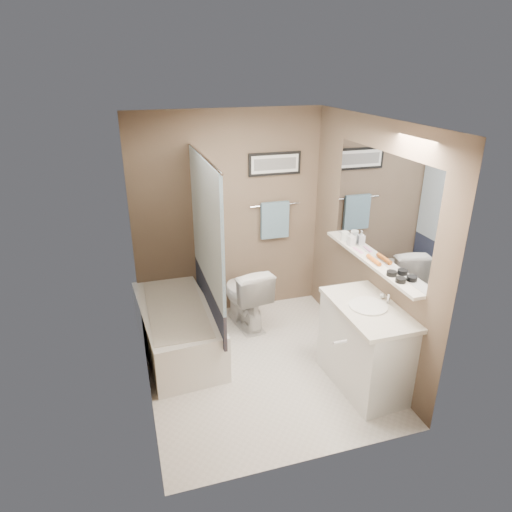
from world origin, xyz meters
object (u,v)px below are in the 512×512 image
object	(u,v)px
candle_bowl_far	(392,273)
soap_bottle	(351,238)
bathtub	(177,328)
vanity	(365,348)
toilet	(245,295)
glass_jar	(345,236)
hair_brush_front	(374,260)
candle_bowl_near	(401,280)

from	to	relation	value
candle_bowl_far	soap_bottle	world-z (taller)	soap_bottle
bathtub	candle_bowl_far	xyz separation A→B (m)	(1.79, -1.08, 0.89)
bathtub	vanity	distance (m)	1.94
soap_bottle	toilet	bearing A→B (deg)	147.69
toilet	soap_bottle	size ratio (longest dim) A/B	5.08
glass_jar	soap_bottle	distance (m)	0.14
candle_bowl_far	bathtub	bearing A→B (deg)	148.75
bathtub	candle_bowl_far	size ratio (longest dim) A/B	16.67
vanity	candle_bowl_far	world-z (taller)	candle_bowl_far
vanity	hair_brush_front	xyz separation A→B (m)	(0.19, 0.31, 0.74)
candle_bowl_near	glass_jar	xyz separation A→B (m)	(0.00, 1.03, 0.03)
toilet	candle_bowl_far	bearing A→B (deg)	116.31
hair_brush_front	soap_bottle	bearing A→B (deg)	90.00
vanity	hair_brush_front	size ratio (longest dim) A/B	4.09
toilet	vanity	size ratio (longest dim) A/B	0.84
toilet	glass_jar	distance (m)	1.33
vanity	soap_bottle	xyz separation A→B (m)	(0.19, 0.76, 0.79)
toilet	candle_bowl_near	size ratio (longest dim) A/B	8.35
candle_bowl_near	soap_bottle	bearing A→B (deg)	90.00
hair_brush_front	candle_bowl_near	bearing A→B (deg)	-90.00
soap_bottle	vanity	bearing A→B (deg)	-103.65
candle_bowl_near	candle_bowl_far	world-z (taller)	same
bathtub	toilet	size ratio (longest dim) A/B	2.00
candle_bowl_near	candle_bowl_far	xyz separation A→B (m)	(0.00, 0.14, 0.00)
bathtub	candle_bowl_far	distance (m)	2.27
vanity	candle_bowl_far	distance (m)	0.76
toilet	candle_bowl_near	xyz separation A→B (m)	(0.96, -1.50, 0.76)
hair_brush_front	glass_jar	distance (m)	0.59
toilet	vanity	xyz separation A→B (m)	(0.78, -1.37, 0.02)
hair_brush_front	vanity	bearing A→B (deg)	-120.59
candle_bowl_far	glass_jar	xyz separation A→B (m)	(0.00, 0.89, 0.03)
soap_bottle	bathtub	bearing A→B (deg)	169.49
candle_bowl_near	toilet	bearing A→B (deg)	122.75
toilet	vanity	distance (m)	1.58
candle_bowl_far	glass_jar	world-z (taller)	glass_jar
vanity	hair_brush_front	distance (m)	0.82
glass_jar	soap_bottle	xyz separation A→B (m)	(0.00, -0.14, 0.02)
candle_bowl_near	glass_jar	size ratio (longest dim) A/B	0.90
toilet	soap_bottle	xyz separation A→B (m)	(0.96, -0.61, 0.81)
bathtub	glass_jar	bearing A→B (deg)	-10.67
candle_bowl_far	hair_brush_front	bearing A→B (deg)	90.00
candle_bowl_near	hair_brush_front	distance (m)	0.44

